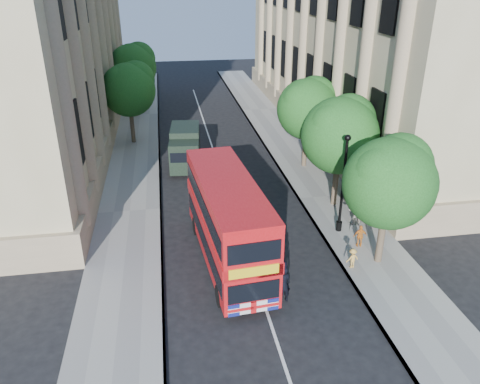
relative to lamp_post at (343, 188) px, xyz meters
name	(u,v)px	position (x,y,z in m)	size (l,w,h in m)	color
ground	(269,319)	(-5.00, -6.00, -2.51)	(120.00, 120.00, 0.00)	black
pavement_right	(327,197)	(0.75, 4.00, -2.45)	(3.50, 80.00, 0.12)	gray
pavement_left	(130,212)	(-10.75, 4.00, -2.45)	(3.50, 80.00, 0.12)	gray
building_right	(374,16)	(8.80, 18.00, 6.49)	(12.00, 38.00, 18.00)	tan
building_left	(13,22)	(-18.80, 18.00, 6.49)	(12.00, 38.00, 18.00)	tan
tree_right_near	(390,178)	(0.84, -2.97, 1.74)	(4.00, 4.00, 6.08)	#473828
tree_right_mid	(341,131)	(0.84, 3.03, 1.93)	(4.20, 4.20, 6.37)	#473828
tree_right_far	(308,106)	(0.84, 9.03, 1.80)	(4.00, 4.00, 6.15)	#473828
tree_left_far	(129,87)	(-10.96, 16.03, 1.93)	(4.00, 4.00, 6.30)	#473828
tree_left_back	(133,65)	(-10.96, 24.03, 2.20)	(4.20, 4.20, 6.65)	#473828
lamp_post	(343,188)	(0.00, 0.00, 0.00)	(0.32, 0.32, 5.16)	black
double_decker_bus	(228,219)	(-6.00, -1.72, -0.31)	(3.00, 8.80, 3.99)	#B90C10
box_van	(185,149)	(-7.23, 10.37, -1.20)	(2.33, 4.84, 2.68)	black
police_constable	(283,284)	(-4.22, -5.00, -1.68)	(0.61, 0.40, 1.66)	black
woman_pedestrian	(355,210)	(1.04, 0.60, -1.59)	(0.77, 0.60, 1.59)	beige
child_a	(360,236)	(0.44, -1.67, -1.82)	(0.67, 0.28, 1.14)	orange
child_b	(352,258)	(-0.60, -3.31, -1.91)	(0.62, 0.35, 0.95)	gold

